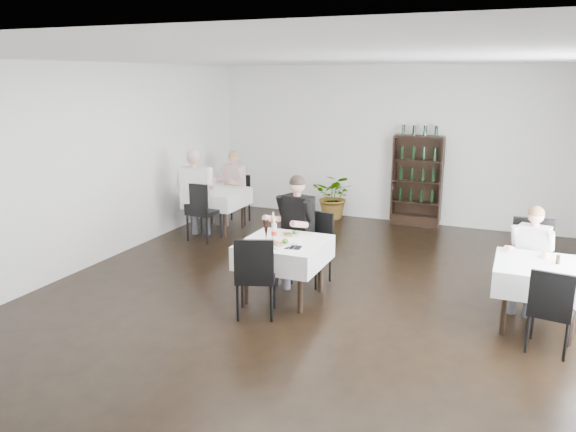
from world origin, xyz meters
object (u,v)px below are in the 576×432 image
object	(u,v)px
wine_shelf	(417,182)
main_table	(284,252)
diner_main	(294,221)
potted_tree	(335,196)

from	to	relation	value
wine_shelf	main_table	size ratio (longest dim) A/B	1.70
wine_shelf	main_table	bearing A→B (deg)	-101.78
main_table	diner_main	xyz separation A→B (m)	(-0.11, 0.61, 0.25)
wine_shelf	diner_main	size ratio (longest dim) A/B	1.16
wine_shelf	diner_main	xyz separation A→B (m)	(-1.01, -3.71, 0.03)
wine_shelf	potted_tree	world-z (taller)	wine_shelf
potted_tree	diner_main	xyz separation A→B (m)	(0.58, -3.59, 0.42)
potted_tree	main_table	bearing A→B (deg)	-80.68
wine_shelf	main_table	world-z (taller)	wine_shelf
potted_tree	diner_main	world-z (taller)	diner_main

